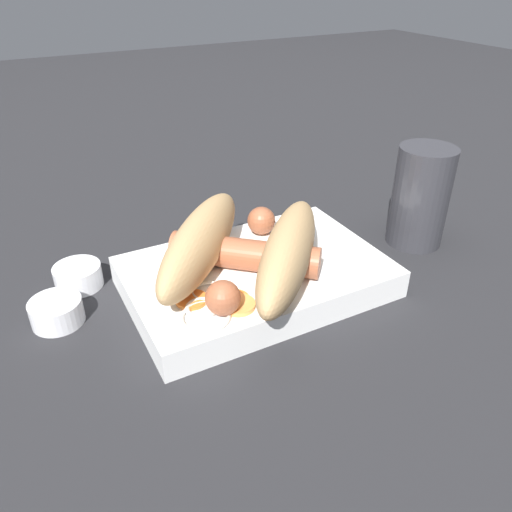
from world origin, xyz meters
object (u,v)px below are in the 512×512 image
Objects in this scene: food_tray at (256,277)px; drink_glass at (419,196)px; sausage at (245,254)px; condiment_cup_near at (78,277)px; condiment_cup_far at (57,313)px; bread_roll at (243,247)px.

food_tray is 2.19× the size of drink_glass.
sausage is 2.94× the size of condiment_cup_near.
condiment_cup_near is at bearing -29.75° from food_tray.
sausage is 0.18m from condiment_cup_far.
condiment_cup_near is at bearing -119.75° from condiment_cup_far.
bread_roll reaches higher than sausage.
bread_roll reaches higher than food_tray.
food_tray is at bearing 0.50° from drink_glass.
bread_roll is at bearing 57.42° from sausage.
condiment_cup_far is at bearing -5.32° from drink_glass.
food_tray is at bearing 179.99° from sausage.
food_tray is 0.18m from condiment_cup_near.
food_tray is 5.29× the size of condiment_cup_near.
condiment_cup_near is (0.15, -0.09, -0.03)m from sausage.
food_tray is 0.22m from drink_glass.
condiment_cup_near is at bearing -34.69° from bread_roll.
sausage is 0.22m from drink_glass.
drink_glass is at bearing -177.74° from bread_roll.
food_tray reaches higher than condiment_cup_far.
sausage is (-0.00, -0.01, -0.01)m from bread_roll.
sausage is (0.01, -0.00, 0.03)m from food_tray.
bread_roll is at bearing 164.81° from condiment_cup_far.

